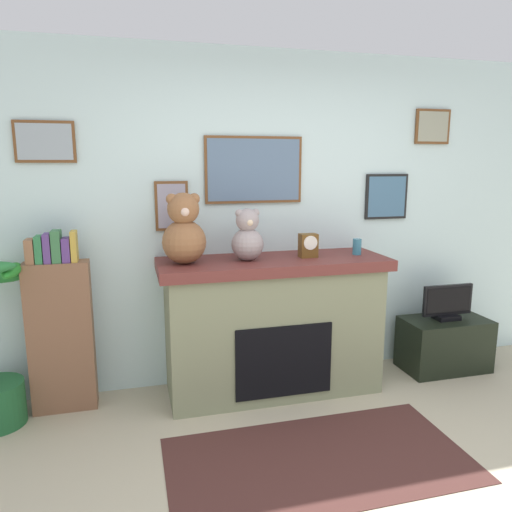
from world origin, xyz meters
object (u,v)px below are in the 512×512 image
candle_jar (357,247)px  bookshelf (61,329)px  television (447,304)px  teddy_bear_grey (247,237)px  mantel_clock (308,245)px  teddy_bear_cream (184,232)px  tv_stand (444,344)px  fireplace (273,325)px

candle_jar → bookshelf: bearing=177.3°
television → candle_jar: size_ratio=3.66×
television → bookshelf: bearing=178.1°
bookshelf → teddy_bear_grey: size_ratio=3.41×
bookshelf → mantel_clock: 1.88m
bookshelf → teddy_bear_cream: bearing=-6.9°
tv_stand → television: size_ratio=1.58×
bookshelf → candle_jar: (2.21, -0.10, 0.51)m
tv_stand → mantel_clock: (-1.26, -0.01, 0.91)m
television → tv_stand: bearing=90.0°
television → mantel_clock: (-1.26, -0.00, 0.56)m
bookshelf → teddy_bear_grey: bearing=-4.5°
fireplace → teddy_bear_cream: bearing=-178.4°
candle_jar → mantel_clock: 0.41m
teddy_bear_cream → television: bearing=0.1°
television → candle_jar: 1.01m
teddy_bear_cream → bookshelf: bearing=173.1°
bookshelf → mantel_clock: size_ratio=7.28×
candle_jar → teddy_bear_cream: bearing=-180.0°
teddy_bear_grey → television: bearing=0.1°
mantel_clock → fireplace: bearing=175.9°
television → teddy_bear_grey: size_ratio=1.19×
fireplace → tv_stand: bearing=-0.5°
fireplace → teddy_bear_grey: size_ratio=4.51×
mantel_clock → teddy_bear_cream: (-0.93, 0.00, 0.14)m
mantel_clock → tv_stand: bearing=0.3°
bookshelf → television: bookshelf is taller
bookshelf → candle_jar: 2.27m
mantel_clock → teddy_bear_grey: bearing=179.9°
television → teddy_bear_grey: bearing=-179.9°
teddy_bear_grey → tv_stand: bearing=0.2°
tv_stand → teddy_bear_cream: 2.43m
teddy_bear_grey → teddy_bear_cream: bearing=-180.0°
candle_jar → teddy_bear_grey: 0.88m
mantel_clock → bookshelf: bearing=176.6°
fireplace → teddy_bear_grey: 0.72m
fireplace → bookshelf: bookshelf is taller
tv_stand → bookshelf: bearing=178.1°
television → candle_jar: (-0.86, -0.00, 0.53)m
fireplace → candle_jar: (0.67, -0.02, 0.58)m
fireplace → tv_stand: size_ratio=2.39×
candle_jar → mantel_clock: (-0.41, -0.00, 0.03)m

